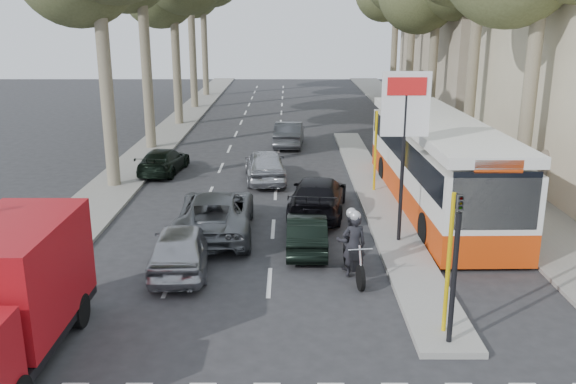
# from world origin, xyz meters

# --- Properties ---
(ground) EXTENTS (120.00, 120.00, 0.00)m
(ground) POSITION_xyz_m (0.00, 0.00, 0.00)
(ground) COLOR #28282B
(ground) RESTS_ON ground
(sidewalk_right) EXTENTS (3.20, 70.00, 0.12)m
(sidewalk_right) POSITION_xyz_m (8.60, 25.00, 0.06)
(sidewalk_right) COLOR gray
(sidewalk_right) RESTS_ON ground
(median_left) EXTENTS (2.40, 64.00, 0.12)m
(median_left) POSITION_xyz_m (-8.00, 28.00, 0.06)
(median_left) COLOR gray
(median_left) RESTS_ON ground
(traffic_island) EXTENTS (1.50, 26.00, 0.16)m
(traffic_island) POSITION_xyz_m (3.25, 11.00, 0.08)
(traffic_island) COLOR gray
(traffic_island) RESTS_ON ground
(building_far) EXTENTS (11.00, 20.00, 16.00)m
(building_far) POSITION_xyz_m (15.50, 34.00, 8.00)
(building_far) COLOR #B7A88E
(building_far) RESTS_ON ground
(billboard) EXTENTS (1.50, 12.10, 5.60)m
(billboard) POSITION_xyz_m (3.25, 5.00, 3.70)
(billboard) COLOR yellow
(billboard) RESTS_ON ground
(traffic_light_island) EXTENTS (0.16, 0.41, 3.60)m
(traffic_light_island) POSITION_xyz_m (3.25, -1.50, 2.49)
(traffic_light_island) COLOR black
(traffic_light_island) RESTS_ON ground
(silver_hatchback) EXTENTS (1.90, 4.24, 1.42)m
(silver_hatchback) POSITION_xyz_m (-3.50, 2.94, 0.71)
(silver_hatchback) COLOR #A7A9B0
(silver_hatchback) RESTS_ON ground
(dark_hatchback) EXTENTS (1.29, 3.59, 1.18)m
(dark_hatchback) POSITION_xyz_m (0.22, 4.52, 0.59)
(dark_hatchback) COLOR black
(dark_hatchback) RESTS_ON ground
(queue_car_a) EXTENTS (2.69, 5.49, 1.50)m
(queue_car_a) POSITION_xyz_m (-2.84, 6.00, 0.75)
(queue_car_a) COLOR #52565A
(queue_car_a) RESTS_ON ground
(queue_car_b) EXTENTS (2.60, 5.10, 1.42)m
(queue_car_b) POSITION_xyz_m (0.75, 8.22, 0.71)
(queue_car_b) COLOR black
(queue_car_b) RESTS_ON ground
(queue_car_c) EXTENTS (2.15, 4.50, 1.48)m
(queue_car_c) POSITION_xyz_m (-1.41, 13.00, 0.74)
(queue_car_c) COLOR #A9ABB1
(queue_car_c) RESTS_ON ground
(queue_car_d) EXTENTS (1.80, 4.44, 1.43)m
(queue_car_d) POSITION_xyz_m (-0.32, 20.77, 0.72)
(queue_car_d) COLOR #46494D
(queue_car_d) RESTS_ON ground
(queue_car_e) EXTENTS (2.11, 4.25, 1.19)m
(queue_car_e) POSITION_xyz_m (-6.30, 14.48, 0.59)
(queue_car_e) COLOR black
(queue_car_e) RESTS_ON ground
(red_truck) EXTENTS (2.11, 5.50, 2.93)m
(red_truck) POSITION_xyz_m (-6.30, -1.97, 1.55)
(red_truck) COLOR black
(red_truck) RESTS_ON ground
(city_bus) EXTENTS (3.12, 13.21, 3.47)m
(city_bus) POSITION_xyz_m (5.37, 9.26, 1.83)
(city_bus) COLOR red
(city_bus) RESTS_ON ground
(motorcycle) EXTENTS (0.94, 2.36, 2.01)m
(motorcycle) POSITION_xyz_m (1.47, 2.59, 0.92)
(motorcycle) COLOR black
(motorcycle) RESTS_ON ground
(pedestrian_near) EXTENTS (0.88, 1.06, 1.63)m
(pedestrian_near) POSITION_xyz_m (7.20, 4.72, 0.93)
(pedestrian_near) COLOR #423854
(pedestrian_near) RESTS_ON sidewalk_right
(pedestrian_far) EXTENTS (1.33, 0.73, 1.96)m
(pedestrian_far) POSITION_xyz_m (10.00, 10.09, 1.10)
(pedestrian_far) COLOR #685D4E
(pedestrian_far) RESTS_ON sidewalk_right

